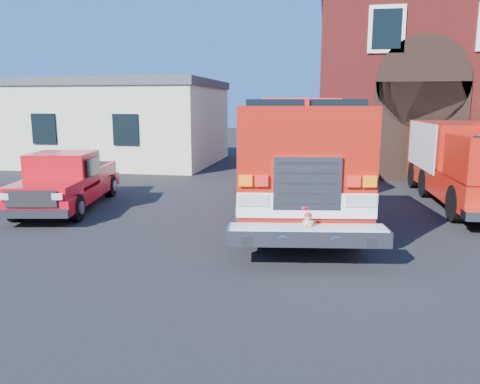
% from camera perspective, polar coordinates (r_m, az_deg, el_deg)
% --- Properties ---
extents(ground, '(100.00, 100.00, 0.00)m').
position_cam_1_polar(ground, '(11.39, 1.06, -5.32)').
color(ground, black).
rests_on(ground, ground).
extents(parking_stripe_far, '(0.12, 3.00, 0.01)m').
position_cam_1_polar(parking_stripe_far, '(18.71, 24.76, 0.07)').
color(parking_stripe_far, '#DBC40B').
rests_on(parking_stripe_far, ground).
extents(fire_station, '(15.20, 10.20, 8.45)m').
position_cam_1_polar(fire_station, '(25.86, 27.08, 12.05)').
color(fire_station, maroon).
rests_on(fire_station, ground).
extents(side_building, '(10.20, 8.20, 4.35)m').
position_cam_1_polar(side_building, '(26.12, -14.27, 8.35)').
color(side_building, beige).
rests_on(side_building, ground).
extents(fire_engine, '(4.37, 10.92, 3.27)m').
position_cam_1_polar(fire_engine, '(14.20, 6.13, 4.79)').
color(fire_engine, black).
rests_on(fire_engine, ground).
extents(pickup_truck, '(2.80, 5.52, 1.72)m').
position_cam_1_polar(pickup_truck, '(15.18, -20.33, 1.22)').
color(pickup_truck, black).
rests_on(pickup_truck, ground).
extents(secondary_truck, '(2.58, 7.81, 2.52)m').
position_cam_1_polar(secondary_truck, '(16.47, 26.01, 3.45)').
color(secondary_truck, black).
rests_on(secondary_truck, ground).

